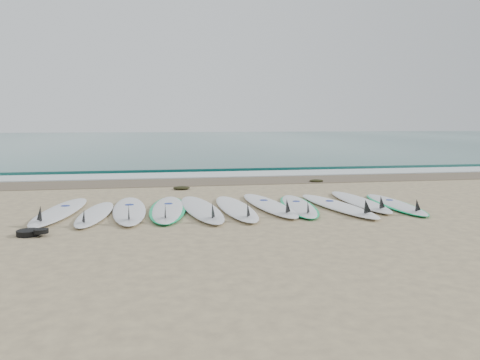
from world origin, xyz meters
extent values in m
plane|color=tan|center=(0.00, 0.00, 0.00)|extent=(120.00, 120.00, 0.00)
cube|color=#1F5F58|center=(0.00, 32.50, 0.01)|extent=(120.00, 55.00, 0.03)
cube|color=brown|center=(0.00, 4.10, 0.01)|extent=(120.00, 1.80, 0.01)
cube|color=silver|center=(0.00, 5.50, 0.02)|extent=(120.00, 1.40, 0.04)
cube|color=#1F5F58|center=(0.00, 7.00, 0.05)|extent=(120.00, 1.00, 0.10)
ellipsoid|color=silver|center=(-3.10, 0.17, 0.05)|extent=(0.87, 2.77, 0.09)
cone|color=black|center=(-3.21, -0.82, 0.21)|extent=(0.26, 0.31, 0.29)
cylinder|color=navy|center=(-3.07, 0.43, 0.09)|extent=(0.17, 0.17, 0.01)
ellipsoid|color=white|center=(-2.47, -0.15, 0.04)|extent=(0.65, 2.33, 0.07)
cone|color=black|center=(-2.54, -0.98, 0.17)|extent=(0.21, 0.26, 0.25)
ellipsoid|color=white|center=(-1.91, 0.07, 0.05)|extent=(0.71, 2.79, 0.09)
cone|color=black|center=(-1.86, -0.94, 0.21)|extent=(0.25, 0.31, 0.29)
cylinder|color=navy|center=(-1.92, 0.34, 0.09)|extent=(0.17, 0.17, 0.01)
ellipsoid|color=silver|center=(-1.23, 0.08, 0.05)|extent=(0.73, 2.71, 0.09)
ellipsoid|color=#00C969|center=(-1.23, 0.08, 0.04)|extent=(0.82, 2.74, 0.06)
cone|color=black|center=(-1.29, -0.90, 0.20)|extent=(0.24, 0.30, 0.29)
cylinder|color=navy|center=(-1.21, 0.34, 0.09)|extent=(0.16, 0.16, 0.01)
ellipsoid|color=white|center=(-0.64, -0.03, 0.05)|extent=(0.85, 2.85, 0.09)
cone|color=black|center=(-0.54, -1.06, 0.21)|extent=(0.27, 0.32, 0.30)
ellipsoid|color=white|center=(0.00, -0.07, 0.05)|extent=(0.67, 2.69, 0.09)
cone|color=black|center=(0.04, -1.05, 0.20)|extent=(0.24, 0.29, 0.28)
ellipsoid|color=white|center=(0.66, 0.14, 0.05)|extent=(0.83, 2.75, 0.09)
cone|color=black|center=(0.76, -0.85, 0.21)|extent=(0.26, 0.31, 0.29)
cylinder|color=navy|center=(0.64, 0.40, 0.09)|extent=(0.17, 0.17, 0.01)
ellipsoid|color=white|center=(1.21, -0.02, 0.04)|extent=(0.80, 2.49, 0.08)
ellipsoid|color=#00C969|center=(1.21, -0.02, 0.04)|extent=(0.88, 2.52, 0.06)
cone|color=black|center=(1.10, -0.91, 0.19)|extent=(0.24, 0.28, 0.26)
cylinder|color=navy|center=(1.24, 0.21, 0.08)|extent=(0.16, 0.16, 0.01)
ellipsoid|color=white|center=(1.91, -0.17, 0.05)|extent=(0.94, 2.75, 0.09)
cone|color=black|center=(2.05, -1.14, 0.20)|extent=(0.27, 0.32, 0.29)
cylinder|color=navy|center=(1.88, 0.09, 0.09)|extent=(0.18, 0.18, 0.01)
ellipsoid|color=white|center=(2.52, 0.20, 0.05)|extent=(0.56, 2.62, 0.08)
cone|color=black|center=(2.52, -0.76, 0.20)|extent=(0.22, 0.28, 0.28)
ellipsoid|color=white|center=(3.09, -0.19, 0.04)|extent=(0.64, 2.41, 0.08)
ellipsoid|color=#00C969|center=(3.09, -0.19, 0.04)|extent=(0.72, 2.44, 0.06)
cone|color=black|center=(3.04, -1.06, 0.18)|extent=(0.22, 0.27, 0.25)
cylinder|color=navy|center=(3.10, 0.04, 0.08)|extent=(0.15, 0.15, 0.01)
ellipsoid|color=black|center=(-0.84, 2.74, 0.04)|extent=(0.41, 0.32, 0.08)
ellipsoid|color=black|center=(2.79, 3.47, 0.04)|extent=(0.38, 0.30, 0.07)
cylinder|color=black|center=(-3.24, -1.43, 0.04)|extent=(0.32, 0.32, 0.08)
cylinder|color=black|center=(-3.04, -1.53, 0.08)|extent=(0.20, 0.20, 0.06)
camera|label=1|loc=(-1.40, -8.39, 1.63)|focal=35.00mm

